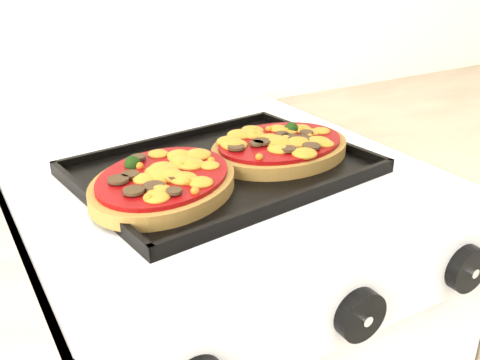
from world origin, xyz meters
TOP-DOWN VIEW (x-y plane):
  - control_panel at (-0.01, 1.39)m, footprint 0.60×0.02m
  - knob_center at (-0.01, 1.37)m, footprint 0.06×0.02m
  - knob_right at (0.17, 1.37)m, footprint 0.06×0.02m
  - baking_tray at (-0.01, 1.67)m, footprint 0.44×0.35m
  - pizza_left at (-0.12, 1.64)m, footprint 0.29×0.28m
  - pizza_right at (0.09, 1.67)m, footprint 0.25×0.20m

SIDE VIEW (x-z plane):
  - control_panel at x=-0.01m, z-range 0.81..0.90m
  - knob_center at x=-0.01m, z-range 0.82..0.89m
  - knob_right at x=0.17m, z-range 0.82..0.89m
  - baking_tray at x=-0.01m, z-range 0.91..0.93m
  - pizza_right at x=0.09m, z-range 0.92..0.95m
  - pizza_left at x=-0.12m, z-range 0.92..0.95m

